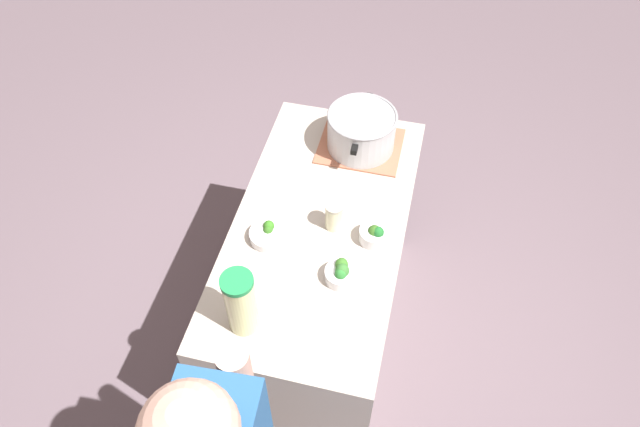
{
  "coord_description": "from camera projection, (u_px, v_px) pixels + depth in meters",
  "views": [
    {
      "loc": [
        1.34,
        0.32,
        2.64
      ],
      "look_at": [
        0.0,
        0.0,
        0.94
      ],
      "focal_mm": 32.93,
      "sensor_mm": 36.0,
      "label": 1
    }
  ],
  "objects": [
    {
      "name": "cooking_pot",
      "position": [
        361.0,
        130.0,
        2.4
      ],
      "size": [
        0.36,
        0.29,
        0.17
      ],
      "color": "#B7B7BC",
      "rests_on": "dish_cloth"
    },
    {
      "name": "broccoli_bowl_front",
      "position": [
        268.0,
        234.0,
        2.16
      ],
      "size": [
        0.14,
        0.14,
        0.07
      ],
      "color": "silver",
      "rests_on": "counter_slab"
    },
    {
      "name": "mason_jar",
      "position": [
        334.0,
        216.0,
        2.16
      ],
      "size": [
        0.07,
        0.07,
        0.12
      ],
      "color": "beige",
      "rests_on": "counter_slab"
    },
    {
      "name": "dish_cloth",
      "position": [
        360.0,
        146.0,
        2.48
      ],
      "size": [
        0.29,
        0.34,
        0.01
      ],
      "primitive_type": "cube",
      "color": "#A86349",
      "rests_on": "counter_slab"
    },
    {
      "name": "broccoli_bowl_back",
      "position": [
        374.0,
        234.0,
        2.14
      ],
      "size": [
        0.11,
        0.11,
        0.08
      ],
      "color": "silver",
      "rests_on": "counter_slab"
    },
    {
      "name": "broccoli_bowl_center",
      "position": [
        341.0,
        273.0,
        2.04
      ],
      "size": [
        0.11,
        0.11,
        0.08
      ],
      "color": "silver",
      "rests_on": "counter_slab"
    },
    {
      "name": "ground_plane",
      "position": [
        320.0,
        333.0,
        2.92
      ],
      "size": [
        8.0,
        8.0,
        0.0
      ],
      "primitive_type": "plane",
      "color": "#6A5962"
    },
    {
      "name": "lemonade_pitcher",
      "position": [
        241.0,
        303.0,
        1.85
      ],
      "size": [
        0.1,
        0.1,
        0.27
      ],
      "color": "beige",
      "rests_on": "counter_slab"
    },
    {
      "name": "counter_slab",
      "position": [
        320.0,
        285.0,
        2.57
      ],
      "size": [
        1.27,
        0.64,
        0.89
      ],
      "primitive_type": "cube",
      "color": "#B3A89B",
      "rests_on": "ground_plane"
    }
  ]
}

